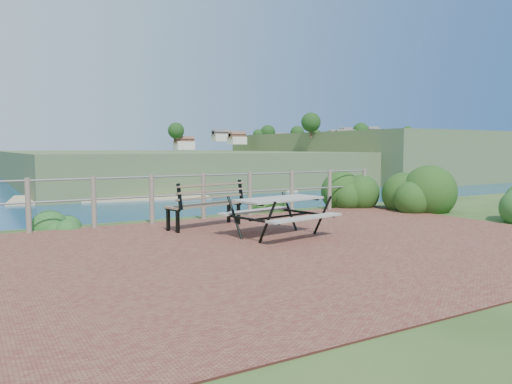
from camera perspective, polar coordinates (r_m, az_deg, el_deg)
ground at (r=7.95m, az=4.10°, el=-6.23°), size 10.00×7.00×0.12m
safety_railing at (r=10.77m, az=-6.03°, el=-0.19°), size 9.40×0.10×1.00m
distant_bay at (r=274.24m, az=9.92°, el=4.35°), size 290.00×232.36×24.00m
picnic_table at (r=8.66m, az=2.67°, el=-2.39°), size 1.68×1.36×0.67m
park_bench at (r=9.66m, az=-5.89°, el=-0.66°), size 1.65×0.77×0.90m
shrub_right_front at (r=12.87m, az=18.30°, el=-2.13°), size 1.38×1.38×1.95m
shrub_right_edge at (r=13.53m, az=11.02°, el=-1.63°), size 1.14×1.14×1.62m
shrub_lip_west at (r=10.44m, az=-21.75°, el=-3.87°), size 0.74×0.74×0.47m
shrub_lip_east at (r=12.43m, az=1.71°, el=-2.13°), size 0.81×0.81×0.56m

